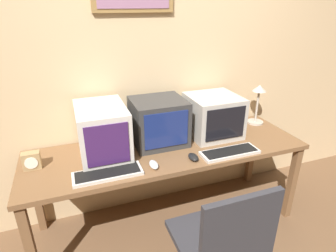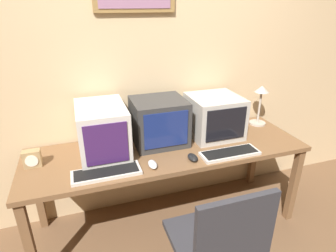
% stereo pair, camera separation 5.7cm
% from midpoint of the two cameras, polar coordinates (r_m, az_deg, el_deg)
% --- Properties ---
extents(wall_back, '(8.00, 0.08, 2.60)m').
position_cam_midpoint_polar(wall_back, '(2.34, -4.06, 12.36)').
color(wall_back, '#D1B284').
rests_on(wall_back, ground_plane).
extents(desk, '(2.15, 0.68, 0.73)m').
position_cam_midpoint_polar(desk, '(2.22, -0.74, -6.10)').
color(desk, brown).
rests_on(desk, ground_plane).
extents(monitor_left, '(0.34, 0.49, 0.38)m').
position_cam_midpoint_polar(monitor_left, '(2.08, -13.94, -1.08)').
color(monitor_left, beige).
rests_on(monitor_left, desk).
extents(monitor_center, '(0.41, 0.38, 0.36)m').
position_cam_midpoint_polar(monitor_center, '(2.21, -2.67, 0.90)').
color(monitor_center, '#333333').
rests_on(monitor_center, desk).
extents(monitor_right, '(0.41, 0.41, 0.34)m').
position_cam_midpoint_polar(monitor_right, '(2.37, 8.46, 2.10)').
color(monitor_right, '#B7B2A8').
rests_on(monitor_right, desk).
extents(keyboard_main, '(0.45, 0.16, 0.03)m').
position_cam_midpoint_polar(keyboard_main, '(1.91, -12.98, -9.40)').
color(keyboard_main, beige).
rests_on(keyboard_main, desk).
extents(keyboard_side, '(0.44, 0.15, 0.03)m').
position_cam_midpoint_polar(keyboard_side, '(2.15, 11.70, -5.26)').
color(keyboard_side, beige).
rests_on(keyboard_side, desk).
extents(mouse_near_keyboard, '(0.06, 0.11, 0.04)m').
position_cam_midpoint_polar(mouse_near_keyboard, '(1.94, -3.76, -7.84)').
color(mouse_near_keyboard, silver).
rests_on(mouse_near_keyboard, desk).
extents(mouse_far_corner, '(0.07, 0.11, 0.04)m').
position_cam_midpoint_polar(mouse_far_corner, '(2.03, 4.36, -6.32)').
color(mouse_far_corner, black).
rests_on(mouse_far_corner, desk).
extents(desk_clock, '(0.12, 0.07, 0.12)m').
position_cam_midpoint_polar(desk_clock, '(2.12, -26.68, -6.34)').
color(desk_clock, '#A38456').
rests_on(desk_clock, desk).
extents(desk_lamp, '(0.15, 0.15, 0.36)m').
position_cam_midpoint_polar(desk_lamp, '(2.67, 17.26, 5.30)').
color(desk_lamp, '#B2A899').
rests_on(desk_lamp, desk).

